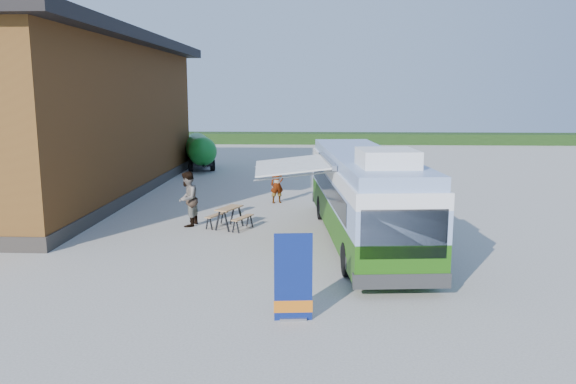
{
  "coord_description": "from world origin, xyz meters",
  "views": [
    {
      "loc": [
        1.63,
        -16.12,
        4.81
      ],
      "look_at": [
        0.73,
        3.1,
        1.4
      ],
      "focal_mm": 35.0,
      "sensor_mm": 36.0,
      "label": 1
    }
  ],
  "objects_px": {
    "bus": "(363,193)",
    "person_b": "(188,199)",
    "banner": "(293,285)",
    "person_a": "(277,184)",
    "slurry_tanker": "(199,149)",
    "picnic_table": "(229,213)"
  },
  "relations": [
    {
      "from": "bus",
      "to": "person_b",
      "type": "relative_size",
      "value": 5.54
    },
    {
      "from": "bus",
      "to": "person_b",
      "type": "bearing_deg",
      "value": 158.6
    },
    {
      "from": "bus",
      "to": "person_b",
      "type": "height_order",
      "value": "bus"
    },
    {
      "from": "bus",
      "to": "banner",
      "type": "xyz_separation_m",
      "value": [
        -2.02,
        -6.66,
        -0.82
      ]
    },
    {
      "from": "banner",
      "to": "person_b",
      "type": "bearing_deg",
      "value": 111.0
    },
    {
      "from": "person_a",
      "to": "banner",
      "type": "bearing_deg",
      "value": -106.93
    },
    {
      "from": "banner",
      "to": "person_a",
      "type": "bearing_deg",
      "value": 90.08
    },
    {
      "from": "person_b",
      "to": "banner",
      "type": "bearing_deg",
      "value": 33.37
    },
    {
      "from": "person_a",
      "to": "person_b",
      "type": "bearing_deg",
      "value": -145.36
    },
    {
      "from": "person_b",
      "to": "slurry_tanker",
      "type": "relative_size",
      "value": 0.35
    },
    {
      "from": "banner",
      "to": "person_a",
      "type": "distance_m",
      "value": 13.04
    },
    {
      "from": "bus",
      "to": "slurry_tanker",
      "type": "distance_m",
      "value": 19.54
    },
    {
      "from": "banner",
      "to": "slurry_tanker",
      "type": "xyz_separation_m",
      "value": [
        -6.91,
        24.04,
        0.47
      ]
    },
    {
      "from": "bus",
      "to": "banner",
      "type": "height_order",
      "value": "bus"
    },
    {
      "from": "bus",
      "to": "picnic_table",
      "type": "xyz_separation_m",
      "value": [
        -4.62,
        1.5,
        -1.03
      ]
    },
    {
      "from": "person_b",
      "to": "slurry_tanker",
      "type": "xyz_separation_m",
      "value": [
        -2.74,
        15.59,
        0.25
      ]
    },
    {
      "from": "person_b",
      "to": "slurry_tanker",
      "type": "height_order",
      "value": "slurry_tanker"
    },
    {
      "from": "banner",
      "to": "person_a",
      "type": "relative_size",
      "value": 1.17
    },
    {
      "from": "person_a",
      "to": "slurry_tanker",
      "type": "distance_m",
      "value": 12.45
    },
    {
      "from": "banner",
      "to": "person_a",
      "type": "xyz_separation_m",
      "value": [
        -1.21,
        12.99,
        0.04
      ]
    },
    {
      "from": "picnic_table",
      "to": "bus",
      "type": "bearing_deg",
      "value": 4.57
    },
    {
      "from": "picnic_table",
      "to": "person_b",
      "type": "distance_m",
      "value": 1.65
    }
  ]
}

